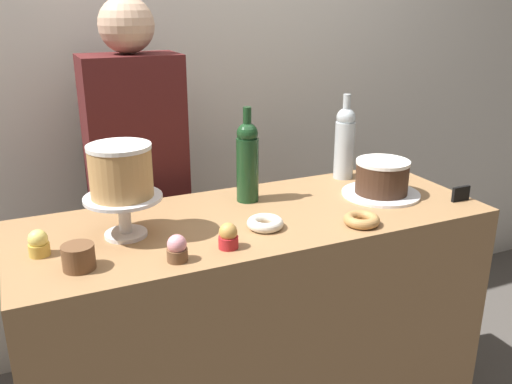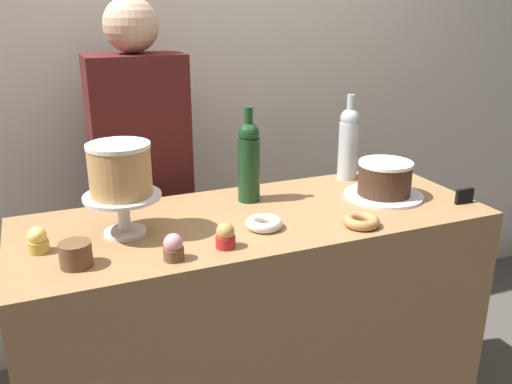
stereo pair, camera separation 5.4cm
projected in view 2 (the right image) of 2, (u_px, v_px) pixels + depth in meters
The scene contains 16 objects.
back_wall at pixel (181, 69), 2.38m from camera, with size 6.00×0.05×2.60m.
display_counter at pixel (256, 338), 1.91m from camera, with size 1.51×0.58×0.93m.
cake_stand_pedestal at pixel (123, 207), 1.59m from camera, with size 0.23×0.23×0.12m.
white_layer_cake at pixel (120, 169), 1.55m from camera, with size 0.18×0.18×0.15m.
silver_serving_platter at pixel (383, 195), 1.92m from camera, with size 0.28×0.28×0.01m.
chocolate_round_cake at pixel (385, 178), 1.90m from camera, with size 0.19×0.19×0.12m.
wine_bottle_green at pixel (249, 160), 1.84m from camera, with size 0.08×0.08×0.33m.
wine_bottle_clear at pixel (349, 142), 2.07m from camera, with size 0.08×0.08×0.33m.
cupcake_strawberry at pixel (173, 248), 1.44m from camera, with size 0.06×0.06×0.07m.
cupcake_caramel at pixel (225, 236), 1.52m from camera, with size 0.06×0.06×0.07m.
cupcake_lemon at pixel (38, 240), 1.49m from camera, with size 0.06×0.06×0.07m.
donut_maple at pixel (361, 221), 1.67m from camera, with size 0.11×0.11×0.03m.
donut_sugar at pixel (264, 223), 1.65m from camera, with size 0.11×0.11×0.03m.
cookie_stack at pixel (76, 254), 1.41m from camera, with size 0.08×0.08×0.07m.
price_sign_chalkboard at pixel (464, 196), 1.85m from camera, with size 0.07×0.01×0.05m.
barista_figure at pixel (144, 199), 2.16m from camera, with size 0.36×0.22×1.60m.
Camera 2 is at (-0.62, -1.51, 1.58)m, focal length 38.27 mm.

